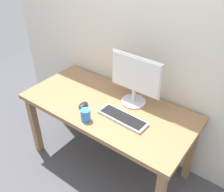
# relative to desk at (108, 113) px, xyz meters

# --- Properties ---
(ground_plane) EXTENTS (6.00, 6.00, 0.00)m
(ground_plane) POSITION_rel_desk_xyz_m (0.00, 0.00, -0.64)
(ground_plane) COLOR #4C4C51
(wall_back) EXTENTS (3.09, 0.04, 3.00)m
(wall_back) POSITION_rel_desk_xyz_m (0.00, 0.41, 0.86)
(wall_back) COLOR silver
(wall_back) RESTS_ON ground_plane
(desk) EXTENTS (1.56, 0.74, 0.74)m
(desk) POSITION_rel_desk_xyz_m (0.00, 0.00, 0.00)
(desk) COLOR #936D47
(desk) RESTS_ON ground_plane
(monitor) EXTENTS (0.48, 0.22, 0.45)m
(monitor) POSITION_rel_desk_xyz_m (0.16, 0.18, 0.33)
(monitor) COLOR silver
(monitor) RESTS_ON desk
(keyboard_primary) EXTENTS (0.43, 0.16, 0.03)m
(keyboard_primary) POSITION_rel_desk_xyz_m (0.21, -0.08, 0.10)
(keyboard_primary) COLOR silver
(keyboard_primary) RESTS_ON desk
(mouse) EXTENTS (0.08, 0.11, 0.04)m
(mouse) POSITION_rel_desk_xyz_m (-0.16, -0.15, 0.11)
(mouse) COLOR #232328
(mouse) RESTS_ON desk
(coffee_mug) EXTENTS (0.08, 0.08, 0.10)m
(coffee_mug) POSITION_rel_desk_xyz_m (-0.02, -0.26, 0.14)
(coffee_mug) COLOR #337FD8
(coffee_mug) RESTS_ON desk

